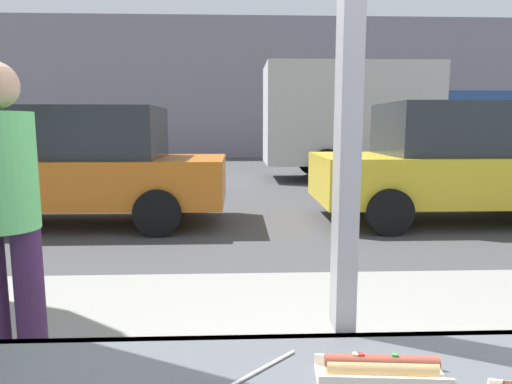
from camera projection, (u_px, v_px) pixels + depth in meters
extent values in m
plane|color=#424244|center=(251.00, 200.00, 9.12)|extent=(60.00, 60.00, 0.00)
cube|color=gray|center=(282.00, 358.00, 2.78)|extent=(16.00, 2.80, 0.14)
cube|color=#35373A|center=(347.00, 339.00, 1.10)|extent=(1.89, 0.02, 0.02)
cube|color=#9E9EA3|center=(350.00, 37.00, 1.05)|extent=(0.05, 0.08, 1.40)
cube|color=gray|center=(243.00, 89.00, 21.13)|extent=(28.00, 1.20, 6.32)
cube|color=beige|center=(381.00, 378.00, 0.91)|extent=(0.26, 0.10, 0.01)
cube|color=beige|center=(386.00, 384.00, 0.86)|extent=(0.26, 0.03, 0.03)
cube|color=beige|center=(377.00, 362.00, 0.94)|extent=(0.26, 0.03, 0.03)
cylinder|color=tan|center=(381.00, 367.00, 0.90)|extent=(0.22, 0.06, 0.04)
cylinder|color=brown|center=(381.00, 361.00, 0.90)|extent=(0.23, 0.05, 0.03)
cube|color=red|center=(361.00, 355.00, 0.90)|extent=(0.01, 0.01, 0.01)
cube|color=#337A2D|center=(395.00, 356.00, 0.90)|extent=(0.01, 0.01, 0.01)
cube|color=beige|center=(356.00, 355.00, 0.90)|extent=(0.01, 0.01, 0.01)
cylinder|color=white|center=(264.00, 368.00, 0.94)|extent=(0.14, 0.14, 0.01)
cube|color=orange|center=(72.00, 180.00, 6.82)|extent=(4.57, 1.73, 0.68)
cube|color=#282D33|center=(79.00, 132.00, 6.72)|extent=(2.38, 1.52, 0.75)
cylinder|color=black|center=(175.00, 194.00, 7.78)|extent=(0.64, 0.18, 0.64)
cylinder|color=black|center=(158.00, 213.00, 6.07)|extent=(0.64, 0.18, 0.64)
cylinder|color=black|center=(6.00, 195.00, 7.67)|extent=(0.64, 0.18, 0.64)
cube|color=gold|center=(456.00, 178.00, 7.05)|extent=(4.32, 1.85, 0.71)
cube|color=#282D33|center=(458.00, 129.00, 6.94)|extent=(2.25, 1.63, 0.79)
cylinder|color=black|center=(504.00, 191.00, 8.07)|extent=(0.64, 0.18, 0.64)
cylinder|color=black|center=(355.00, 192.00, 7.96)|extent=(0.64, 0.18, 0.64)
cylinder|color=black|center=(389.00, 212.00, 6.14)|extent=(0.64, 0.18, 0.64)
cube|color=beige|center=(348.00, 115.00, 12.42)|extent=(4.53, 2.20, 2.64)
cube|color=navy|center=(457.00, 128.00, 12.59)|extent=(1.90, 2.10, 1.90)
cylinder|color=black|center=(438.00, 160.00, 13.77)|extent=(0.90, 0.24, 0.90)
cylinder|color=black|center=(474.00, 166.00, 11.69)|extent=(0.90, 0.24, 0.90)
cylinder|color=black|center=(313.00, 160.00, 13.67)|extent=(0.90, 0.24, 0.90)
cylinder|color=black|center=(327.00, 167.00, 11.49)|extent=(0.90, 0.24, 0.90)
cylinder|color=#3E2348|center=(31.00, 312.00, 2.26)|extent=(0.14, 0.14, 0.84)
cylinder|color=#63CA70|center=(1.00, 171.00, 2.15)|extent=(0.32, 0.32, 0.56)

